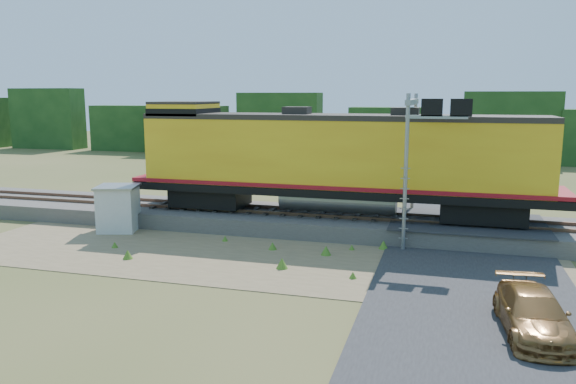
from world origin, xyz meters
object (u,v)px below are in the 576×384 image
(shed, at_px, (118,208))
(signal_gantry, at_px, (418,131))
(locomotive, at_px, (332,159))
(car, at_px, (533,313))

(shed, bearing_deg, signal_gantry, -7.04)
(signal_gantry, bearing_deg, locomotive, 170.95)
(shed, bearing_deg, car, -39.01)
(locomotive, height_order, shed, locomotive)
(shed, distance_m, car, 19.75)
(locomotive, distance_m, signal_gantry, 4.43)
(shed, bearing_deg, locomotive, 0.06)
(shed, xyz_separation_m, signal_gantry, (14.33, 2.35, 3.96))
(car, bearing_deg, locomotive, 121.99)
(locomotive, xyz_separation_m, shed, (-10.20, -3.01, -2.48))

